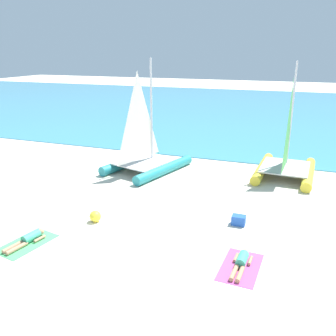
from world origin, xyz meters
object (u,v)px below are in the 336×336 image
object	(u,v)px
sunbather_right	(241,262)
sailboat_yellow	(286,160)
towel_left	(27,243)
sunbather_left	(28,239)
sailboat_teal	(145,155)
beach_ball	(95,216)
towel_right	(240,267)
cooler_box	(239,220)

from	to	relation	value
sunbather_right	sailboat_yellow	bearing A→B (deg)	88.04
towel_left	sailboat_yellow	bearing A→B (deg)	52.72
sailboat_yellow	sunbather_left	distance (m)	12.65
towel_left	sunbather_right	world-z (taller)	sunbather_right
sailboat_teal	sunbather_right	bearing A→B (deg)	-32.85
sailboat_teal	sunbather_left	bearing A→B (deg)	-78.01
beach_ball	sunbather_left	bearing A→B (deg)	-120.94
towel_left	towel_right	size ratio (longest dim) A/B	1.00
sunbather_left	towel_right	bearing A→B (deg)	18.75
towel_left	beach_ball	distance (m)	2.59
sunbather_right	beach_ball	bearing A→B (deg)	172.14
towel_right	sunbather_left	bearing A→B (deg)	-171.48
sailboat_yellow	towel_left	size ratio (longest dim) A/B	3.00
sailboat_teal	beach_ball	distance (m)	6.31
sailboat_yellow	sailboat_teal	size ratio (longest dim) A/B	0.98
sunbather_left	beach_ball	xyz separation A→B (m)	(1.29, 2.16, 0.09)
sunbather_left	sailboat_teal	bearing A→B (deg)	96.08
sunbather_right	beach_ball	world-z (taller)	beach_ball
sailboat_yellow	sunbather_right	world-z (taller)	sailboat_yellow
sailboat_teal	cooler_box	size ratio (longest dim) A/B	11.67
sunbather_right	cooler_box	world-z (taller)	cooler_box
sunbather_right	sunbather_left	bearing A→B (deg)	-168.27
sailboat_teal	towel_right	size ratio (longest dim) A/B	3.07
sailboat_teal	sunbather_left	size ratio (longest dim) A/B	3.73
sailboat_teal	sunbather_right	xyz separation A→B (m)	(6.34, -7.29, -0.74)
towel_left	sunbather_left	size ratio (longest dim) A/B	1.21
sunbather_left	sunbather_right	world-z (taller)	same
sunbather_left	beach_ball	distance (m)	2.52
sailboat_teal	sunbather_right	size ratio (longest dim) A/B	3.73
towel_left	sunbather_left	distance (m)	0.14
sailboat_yellow	cooler_box	bearing A→B (deg)	-98.79
sailboat_yellow	sunbather_left	bearing A→B (deg)	-124.71
cooler_box	sunbather_right	bearing A→B (deg)	-78.53
sunbather_right	towel_left	bearing A→B (deg)	-167.76
towel_left	cooler_box	size ratio (longest dim) A/B	3.80
towel_left	cooler_box	xyz separation A→B (m)	(6.42, 3.86, 0.17)
sunbather_left	cooler_box	xyz separation A→B (m)	(6.41, 3.80, 0.05)
towel_left	towel_right	distance (m)	7.05
towel_right	cooler_box	world-z (taller)	cooler_box
sailboat_teal	sailboat_yellow	bearing A→B (deg)	29.12
sunbather_left	sailboat_yellow	bearing A→B (deg)	62.80
sunbather_left	cooler_box	size ratio (longest dim) A/B	3.13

